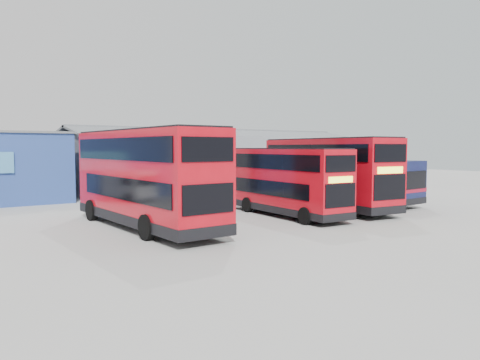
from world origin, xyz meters
TOP-DOWN VIEW (x-y plane):
  - ground_plane at (0.00, 0.00)m, footprint 120.00×120.00m
  - maintenance_shed at (8.00, 20.00)m, footprint 30.50×12.00m
  - double_decker_left at (-8.20, 1.31)m, footprint 3.20×11.60m
  - double_decker_centre at (0.21, 0.59)m, footprint 2.88×9.49m
  - double_decker_right at (4.27, 1.15)m, footprint 3.91×11.06m
  - single_decker_blue at (8.27, 3.36)m, footprint 3.42×11.71m

SIDE VIEW (x-z plane):
  - ground_plane at x=0.00m, z-range 0.00..0.00m
  - single_decker_blue at x=8.27m, z-range -0.01..3.12m
  - double_decker_centre at x=0.21m, z-range -0.01..3.95m
  - double_decker_right at x=4.27m, z-range -0.01..4.57m
  - double_decker_left at x=-8.20m, z-range -0.01..4.86m
  - maintenance_shed at x=8.00m, z-range -0.34..5.55m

